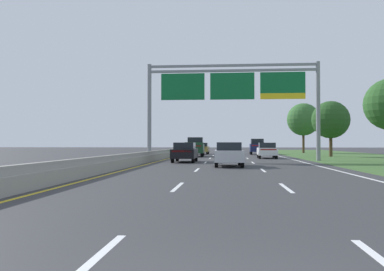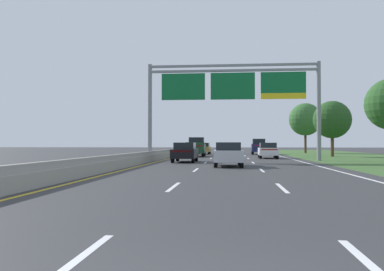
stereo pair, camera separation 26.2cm
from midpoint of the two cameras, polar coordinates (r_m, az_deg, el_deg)
ground_plane at (r=38.59m, az=5.44°, el=-3.33°), size 220.00×220.00×0.00m
lane_striping at (r=38.13m, az=5.44°, el=-3.35°), size 11.96×106.00×0.01m
grass_verge_right at (r=41.04m, az=25.35°, el=-3.08°), size 14.00×110.00×0.02m
median_barrier_concrete at (r=39.14m, az=-4.28°, el=-2.78°), size 0.60×110.00×0.85m
overhead_sign_gantry at (r=36.01m, az=5.91°, el=6.25°), size 15.06×0.42×8.56m
pickup_truck_darkgreen at (r=46.96m, az=0.76°, el=-1.62°), size 2.13×5.45×2.20m
car_silver_centre_lane_sedan at (r=26.93m, az=5.34°, el=-2.56°), size 1.93×4.44×1.57m
car_black_left_lane_sedan at (r=32.93m, az=-0.75°, el=-2.30°), size 1.82×4.40×1.57m
car_white_right_lane_sedan at (r=41.90m, az=10.72°, el=-2.02°), size 1.92×4.44×1.57m
car_navy_right_lane_suv at (r=56.38m, az=9.41°, el=-1.50°), size 2.02×4.75×2.11m
car_gold_left_lane_sedan at (r=56.82m, az=1.75°, el=-1.79°), size 1.87×4.42×1.57m
roadside_tree_far at (r=48.45m, az=19.12°, el=2.09°), size 4.21×4.21×6.27m
roadside_tree_distant at (r=64.93m, az=15.64°, el=2.18°), size 4.98×4.98×7.67m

